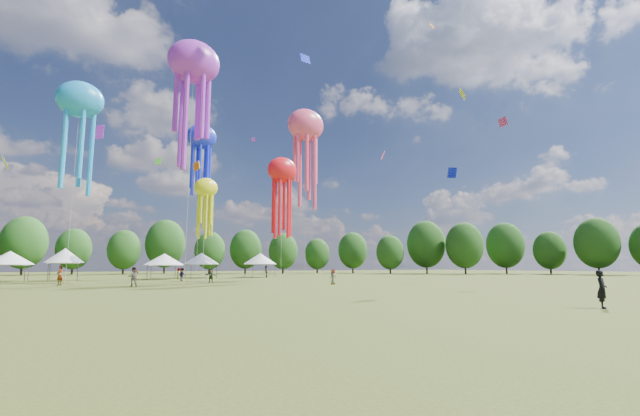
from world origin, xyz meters
TOP-DOWN VIEW (x-y plane):
  - ground at (0.00, 0.00)m, footprint 300.00×300.00m
  - observer_main at (7.51, -0.63)m, footprint 0.73×0.67m
  - spectator_near at (-8.67, 31.38)m, footprint 0.88×0.69m
  - spectators_far at (1.34, 44.00)m, footprint 28.85×28.43m
  - festival_tents at (-2.81, 54.66)m, footprint 39.72×10.81m
  - show_kites at (3.48, 39.83)m, footprint 36.20×16.10m
  - small_kites at (-1.46, 43.31)m, footprint 74.09×52.61m
  - treeline at (-3.87, 62.51)m, footprint 201.57×95.24m

SIDE VIEW (x-z plane):
  - ground at x=0.00m, z-range 0.00..0.00m
  - observer_main at x=7.51m, z-range 0.00..1.68m
  - spectators_far at x=1.34m, z-range -0.12..1.80m
  - spectator_near at x=-8.67m, z-range 0.00..1.76m
  - festival_tents at x=-2.81m, z-range 0.91..5.06m
  - treeline at x=-3.87m, z-range -0.17..13.26m
  - show_kites at x=3.48m, z-range 5.62..32.50m
  - small_kites at x=-1.46m, z-range 6.38..51.86m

